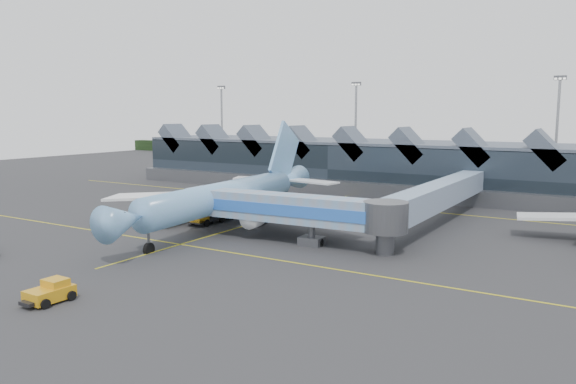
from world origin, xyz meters
The scene contains 9 objects.
ground centered at (0.00, 0.00, 0.00)m, with size 260.00×260.00×0.00m, color #262628.
taxi_stripes centered at (0.00, 10.00, 0.01)m, with size 120.00×60.00×0.01m.
tree_line_far centered at (0.00, 110.00, 2.00)m, with size 260.00×4.00×4.00m, color black.
terminal centered at (-5.07, 47.35, 4.88)m, with size 90.00×22.25×12.52m.
light_masts centered at (21.00, 62.80, 12.49)m, with size 132.40×42.56×22.45m.
main_airliner centered at (-1.58, 3.39, 4.14)m, with size 38.02×43.89×14.09m.
jet_bridge centered at (11.76, -0.56, 3.87)m, with size 27.69×5.53×5.77m.
fuel_truck centered at (-5.27, 4.63, 1.73)m, with size 2.88×9.23×3.08m.
pushback_tug centered at (4.69, -28.26, 0.79)m, with size 2.58×4.03×1.76m.
Camera 1 is at (43.25, -55.03, 14.88)m, focal length 35.00 mm.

